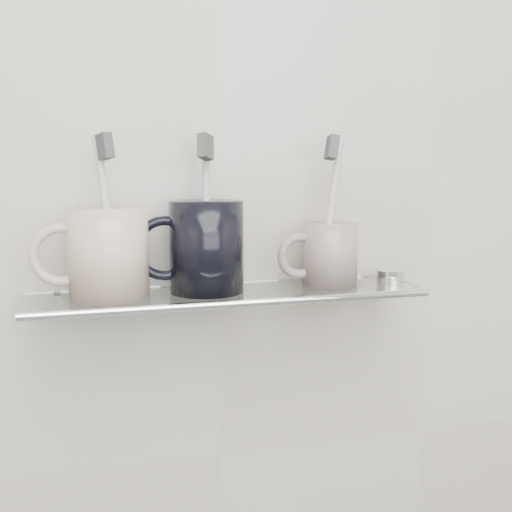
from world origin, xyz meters
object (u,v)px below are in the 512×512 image
object	(u,v)px
shelf_glass	(228,294)
mug_center	(207,247)
mug_right	(330,254)
mug_left	(109,253)

from	to	relation	value
shelf_glass	mug_center	size ratio (longest dim) A/B	4.36
shelf_glass	mug_right	distance (m)	0.15
mug_left	mug_center	bearing A→B (deg)	-13.27
shelf_glass	mug_center	world-z (taller)	mug_center
mug_center	mug_right	distance (m)	0.17
mug_left	mug_right	xyz separation A→B (m)	(0.29, 0.00, -0.01)
mug_left	shelf_glass	bearing A→B (deg)	-15.22
mug_left	mug_center	world-z (taller)	mug_center
mug_left	mug_center	distance (m)	0.12
shelf_glass	mug_right	size ratio (longest dim) A/B	6.10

